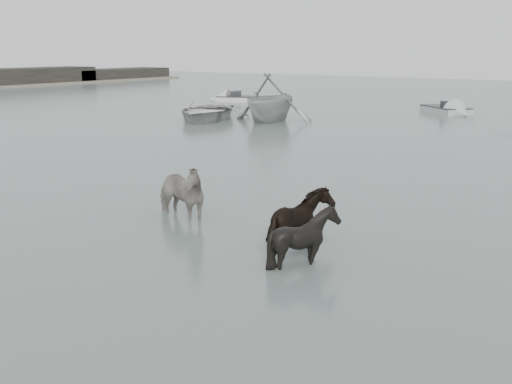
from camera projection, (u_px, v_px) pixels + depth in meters
ground at (212, 252)px, 12.25m from camera, size 140.00×140.00×0.00m
pony_pinto at (178, 185)px, 14.51m from camera, size 1.98×1.21×1.56m
pony_dark at (302, 210)px, 12.63m from camera, size 1.57×1.69×1.38m
pony_black at (304, 229)px, 11.42m from camera, size 1.46×1.38×1.31m
rowboat_lead at (206, 109)px, 34.30m from camera, size 5.62×6.52×1.14m
rowboat_trail at (270, 96)px, 33.48m from camera, size 5.04×5.61×2.65m
skiff_outer at (245, 96)px, 45.79m from camera, size 5.65×3.37×0.75m
skiff_mid at (446, 107)px, 37.98m from camera, size 4.57×4.38×0.75m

